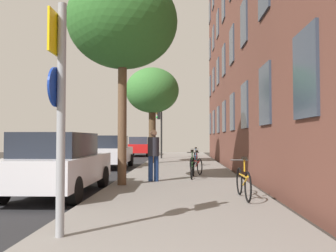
# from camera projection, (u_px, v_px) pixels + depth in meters

# --- Properties ---
(ground_plane) EXTENTS (41.80, 41.80, 0.00)m
(ground_plane) POSITION_uv_depth(u_px,v_px,m) (107.00, 170.00, 16.39)
(ground_plane) COLOR #332D28
(road_asphalt) EXTENTS (7.00, 38.00, 0.01)m
(road_asphalt) POSITION_uv_depth(u_px,v_px,m) (63.00, 170.00, 16.48)
(road_asphalt) COLOR #232326
(road_asphalt) RESTS_ON ground
(sidewalk) EXTENTS (4.20, 38.00, 0.12)m
(sidewalk) POSITION_uv_depth(u_px,v_px,m) (181.00, 169.00, 16.25)
(sidewalk) COLOR gray
(sidewalk) RESTS_ON ground
(building_facade) EXTENTS (0.56, 27.00, 13.25)m
(building_facade) POSITION_uv_depth(u_px,v_px,m) (238.00, 26.00, 15.88)
(building_facade) COLOR brown
(building_facade) RESTS_ON ground
(sign_post) EXTENTS (0.15, 0.60, 3.28)m
(sign_post) POSITION_uv_depth(u_px,v_px,m) (60.00, 101.00, 4.87)
(sign_post) COLOR gray
(sign_post) RESTS_ON sidewalk
(traffic_light) EXTENTS (0.43, 0.24, 3.56)m
(traffic_light) POSITION_uv_depth(u_px,v_px,m) (160.00, 123.00, 24.11)
(traffic_light) COLOR black
(traffic_light) RESTS_ON sidewalk
(tree_near) EXTENTS (3.29, 3.29, 6.26)m
(tree_near) POSITION_uv_depth(u_px,v_px,m) (123.00, 23.00, 10.39)
(tree_near) COLOR brown
(tree_near) RESTS_ON sidewalk
(tree_far) EXTENTS (3.01, 3.01, 5.38)m
(tree_far) POSITION_uv_depth(u_px,v_px,m) (152.00, 91.00, 19.65)
(tree_far) COLOR #4C3823
(tree_far) RESTS_ON sidewalk
(bicycle_0) EXTENTS (0.42, 1.68, 0.95)m
(bicycle_0) POSITION_uv_depth(u_px,v_px,m) (243.00, 182.00, 7.89)
(bicycle_0) COLOR black
(bicycle_0) RESTS_ON sidewalk
(bicycle_1) EXTENTS (0.42, 1.65, 0.97)m
(bicycle_1) POSITION_uv_depth(u_px,v_px,m) (192.00, 167.00, 12.06)
(bicycle_1) COLOR black
(bicycle_1) RESTS_ON sidewalk
(bicycle_2) EXTENTS (0.56, 1.63, 0.91)m
(bicycle_2) POSITION_uv_depth(u_px,v_px,m) (196.00, 164.00, 13.53)
(bicycle_2) COLOR black
(bicycle_2) RESTS_ON sidewalk
(bicycle_3) EXTENTS (0.42, 1.63, 0.93)m
(bicycle_3) POSITION_uv_depth(u_px,v_px,m) (196.00, 158.00, 17.80)
(bicycle_3) COLOR black
(bicycle_3) RESTS_ON sidewalk
(pedestrian_0) EXTENTS (0.50, 0.50, 1.65)m
(pedestrian_0) POSITION_uv_depth(u_px,v_px,m) (153.00, 152.00, 11.09)
(pedestrian_0) COLOR navy
(pedestrian_0) RESTS_ON sidewalk
(car_0) EXTENTS (1.89, 4.36, 1.62)m
(car_0) POSITION_uv_depth(u_px,v_px,m) (59.00, 163.00, 9.04)
(car_0) COLOR silver
(car_0) RESTS_ON road_asphalt
(car_1) EXTENTS (1.89, 4.06, 1.62)m
(car_1) POSITION_uv_depth(u_px,v_px,m) (111.00, 151.00, 17.30)
(car_1) COLOR silver
(car_1) RESTS_ON road_asphalt
(car_2) EXTENTS (1.82, 4.07, 1.62)m
(car_2) POSITION_uv_depth(u_px,v_px,m) (140.00, 146.00, 29.21)
(car_2) COLOR red
(car_2) RESTS_ON road_asphalt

